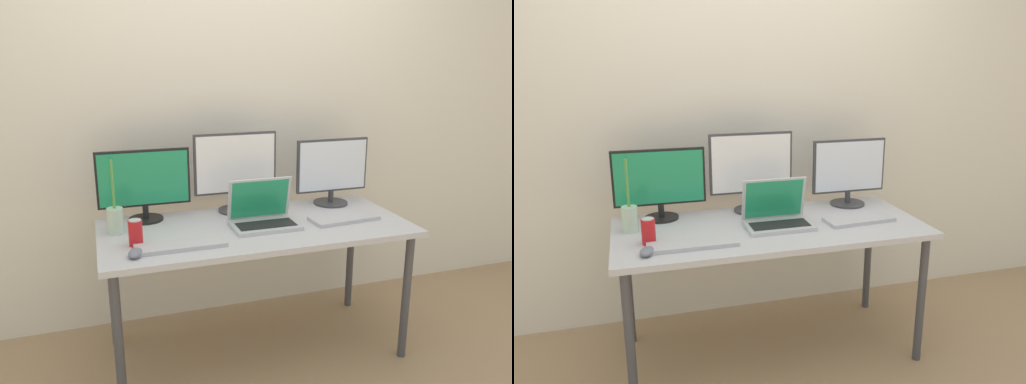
# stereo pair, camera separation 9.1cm
# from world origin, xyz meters

# --- Properties ---
(ground_plane) EXTENTS (16.00, 16.00, 0.00)m
(ground_plane) POSITION_xyz_m (0.00, 0.00, 0.00)
(ground_plane) COLOR #9E7F5B
(wall_back) EXTENTS (7.00, 0.08, 2.60)m
(wall_back) POSITION_xyz_m (0.00, 0.59, 1.30)
(wall_back) COLOR silver
(wall_back) RESTS_ON ground
(work_desk) EXTENTS (1.60, 0.73, 0.74)m
(work_desk) POSITION_xyz_m (0.00, 0.00, 0.68)
(work_desk) COLOR #424247
(work_desk) RESTS_ON ground
(monitor_left) EXTENTS (0.49, 0.19, 0.38)m
(monitor_left) POSITION_xyz_m (-0.54, 0.26, 0.95)
(monitor_left) COLOR black
(monitor_left) RESTS_ON work_desk
(monitor_center) EXTENTS (0.47, 0.20, 0.45)m
(monitor_center) POSITION_xyz_m (-0.03, 0.27, 0.99)
(monitor_center) COLOR #38383D
(monitor_center) RESTS_ON work_desk
(monitor_right) EXTENTS (0.45, 0.20, 0.39)m
(monitor_right) POSITION_xyz_m (0.55, 0.23, 0.94)
(monitor_right) COLOR #38383D
(monitor_right) RESTS_ON work_desk
(laptop_silver) EXTENTS (0.34, 0.23, 0.24)m
(laptop_silver) POSITION_xyz_m (0.03, -0.01, 0.80)
(laptop_silver) COLOR #B7B7BC
(laptop_silver) RESTS_ON work_desk
(keyboard_main) EXTENTS (0.38, 0.18, 0.02)m
(keyboard_main) POSITION_xyz_m (0.48, -0.07, 0.75)
(keyboard_main) COLOR #B2B2B7
(keyboard_main) RESTS_ON work_desk
(keyboard_aux) EXTENTS (0.42, 0.13, 0.02)m
(keyboard_aux) POSITION_xyz_m (-0.43, -0.19, 0.75)
(keyboard_aux) COLOR #B2B2B7
(keyboard_aux) RESTS_ON work_desk
(mouse_by_keyboard) EXTENTS (0.08, 0.11, 0.03)m
(mouse_by_keyboard) POSITION_xyz_m (-0.64, -0.24, 0.76)
(mouse_by_keyboard) COLOR slate
(mouse_by_keyboard) RESTS_ON work_desk
(soda_can_near_keyboard) EXTENTS (0.07, 0.07, 0.13)m
(soda_can_near_keyboard) POSITION_xyz_m (-0.62, -0.10, 0.80)
(soda_can_near_keyboard) COLOR red
(soda_can_near_keyboard) RESTS_ON work_desk
(bamboo_vase) EXTENTS (0.08, 0.08, 0.37)m
(bamboo_vase) POSITION_xyz_m (-0.70, 0.10, 0.82)
(bamboo_vase) COLOR #B2D1B7
(bamboo_vase) RESTS_ON work_desk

